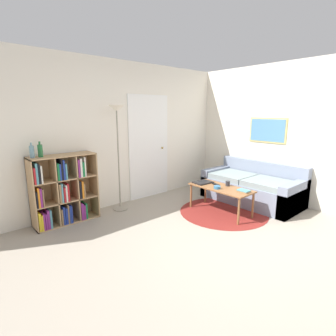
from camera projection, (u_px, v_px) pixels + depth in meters
ground_plane at (252, 250)px, 3.31m from camera, size 14.00×14.00×0.00m
wall_back at (134, 134)px, 4.98m from camera, size 7.15×0.11×2.60m
wall_right at (256, 132)px, 5.34m from camera, size 0.08×5.60×2.60m
rug at (223, 212)px, 4.56m from camera, size 1.50×1.50×0.01m
bookshelf at (62, 191)px, 4.03m from camera, size 0.97×0.34×1.07m
floor_lamp at (117, 124)px, 4.38m from camera, size 0.29×0.29×1.82m
couch at (253, 188)px, 5.07m from camera, size 0.91×1.78×0.75m
coffee_table at (221, 190)px, 4.46m from camera, size 0.48×1.09×0.45m
laptop at (203, 182)px, 4.71m from camera, size 0.34×0.28×0.02m
bowl at (217, 187)px, 4.36m from camera, size 0.11×0.11×0.05m
book_stack_on_table at (244, 191)px, 4.18m from camera, size 0.14×0.18×0.03m
cup at (228, 183)px, 4.52m from camera, size 0.07×0.07×0.09m
remote at (216, 184)px, 4.58m from camera, size 0.08×0.17×0.02m
bottle_left at (32, 152)px, 3.68m from camera, size 0.06×0.06×0.22m
bottle_middle at (40, 151)px, 3.74m from camera, size 0.07×0.07×0.22m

